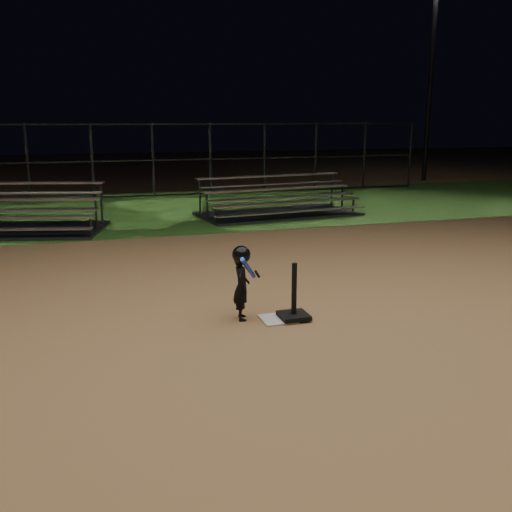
{
  "coord_description": "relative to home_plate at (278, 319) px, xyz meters",
  "views": [
    {
      "loc": [
        -2.39,
        -6.79,
        2.61
      ],
      "look_at": [
        0.0,
        1.0,
        0.65
      ],
      "focal_mm": 39.92,
      "sensor_mm": 36.0,
      "label": 1
    }
  ],
  "objects": [
    {
      "name": "child_batter",
      "position": [
        -0.45,
        0.18,
        0.53
      ],
      "size": [
        0.41,
        0.57,
        1.01
      ],
      "rotation": [
        0.0,
        0.0,
        1.42
      ],
      "color": "black",
      "rests_on": "ground"
    },
    {
      "name": "home_plate",
      "position": [
        0.0,
        0.0,
        0.0
      ],
      "size": [
        0.45,
        0.45,
        0.02
      ],
      "primitive_type": "cube",
      "color": "beige",
      "rests_on": "ground"
    },
    {
      "name": "backstop_fence",
      "position": [
        0.0,
        13.0,
        1.24
      ],
      "size": [
        20.08,
        0.08,
        2.5
      ],
      "color": "#38383D",
      "rests_on": "ground"
    },
    {
      "name": "light_pole_right",
      "position": [
        12.0,
        14.94,
        4.93
      ],
      "size": [
        0.9,
        0.53,
        8.3
      ],
      "color": "#2D2D30",
      "rests_on": "ground"
    },
    {
      "name": "batting_tee",
      "position": [
        0.21,
        -0.05,
        0.15
      ],
      "size": [
        0.38,
        0.38,
        0.76
      ],
      "color": "black",
      "rests_on": "home_plate"
    },
    {
      "name": "ground",
      "position": [
        0.0,
        0.0,
        -0.01
      ],
      "size": [
        80.0,
        80.0,
        0.0
      ],
      "primitive_type": "plane",
      "color": "olive",
      "rests_on": "ground"
    },
    {
      "name": "bleacher_right",
      "position": [
        2.82,
        8.03,
        0.21
      ],
      "size": [
        4.55,
        2.6,
        1.06
      ],
      "rotation": [
        0.0,
        0.0,
        0.11
      ],
      "color": "#A4A5A9",
      "rests_on": "ground"
    },
    {
      "name": "bleacher_left",
      "position": [
        -4.25,
        7.61,
        0.22
      ],
      "size": [
        4.98,
        3.26,
        1.12
      ],
      "rotation": [
        0.0,
        0.0,
        -0.24
      ],
      "color": "#A7A6AB",
      "rests_on": "ground"
    },
    {
      "name": "grass_strip",
      "position": [
        0.0,
        10.0,
        -0.01
      ],
      "size": [
        60.0,
        8.0,
        0.01
      ],
      "primitive_type": "cube",
      "color": "#27521A",
      "rests_on": "ground"
    }
  ]
}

